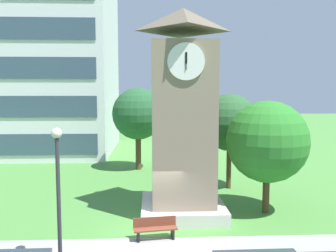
{
  "coord_description": "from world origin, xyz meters",
  "views": [
    {
      "loc": [
        -0.2,
        -15.45,
        6.12
      ],
      "look_at": [
        0.67,
        3.1,
        4.31
      ],
      "focal_mm": 38.82,
      "sensor_mm": 36.0,
      "label": 1
    }
  ],
  "objects_px": {
    "park_bench": "(155,228)",
    "tree_streetside": "(267,142)",
    "clock_tower": "(183,125)",
    "street_lamp": "(58,179)",
    "tree_by_building": "(138,114)",
    "tree_near_tower": "(229,123)"
  },
  "relations": [
    {
      "from": "clock_tower",
      "to": "street_lamp",
      "type": "relative_size",
      "value": 2.06
    },
    {
      "from": "tree_streetside",
      "to": "tree_by_building",
      "type": "relative_size",
      "value": 0.89
    },
    {
      "from": "clock_tower",
      "to": "tree_streetside",
      "type": "xyz_separation_m",
      "value": [
        4.21,
        0.01,
        -0.86
      ]
    },
    {
      "from": "clock_tower",
      "to": "park_bench",
      "type": "bearing_deg",
      "value": -114.82
    },
    {
      "from": "tree_near_tower",
      "to": "tree_by_building",
      "type": "height_order",
      "value": "tree_by_building"
    },
    {
      "from": "park_bench",
      "to": "tree_near_tower",
      "type": "distance_m",
      "value": 9.72
    },
    {
      "from": "tree_by_building",
      "to": "park_bench",
      "type": "bearing_deg",
      "value": -85.11
    },
    {
      "from": "street_lamp",
      "to": "tree_by_building",
      "type": "relative_size",
      "value": 0.77
    },
    {
      "from": "park_bench",
      "to": "tree_by_building",
      "type": "height_order",
      "value": "tree_by_building"
    },
    {
      "from": "street_lamp",
      "to": "tree_streetside",
      "type": "relative_size",
      "value": 0.86
    },
    {
      "from": "clock_tower",
      "to": "street_lamp",
      "type": "distance_m",
      "value": 7.15
    },
    {
      "from": "street_lamp",
      "to": "tree_by_building",
      "type": "xyz_separation_m",
      "value": [
        2.21,
        15.59,
        1.24
      ]
    },
    {
      "from": "park_bench",
      "to": "tree_streetside",
      "type": "height_order",
      "value": "tree_streetside"
    },
    {
      "from": "clock_tower",
      "to": "park_bench",
      "type": "relative_size",
      "value": 5.41
    },
    {
      "from": "tree_streetside",
      "to": "tree_near_tower",
      "type": "height_order",
      "value": "tree_near_tower"
    },
    {
      "from": "tree_streetside",
      "to": "tree_near_tower",
      "type": "distance_m",
      "value": 4.74
    },
    {
      "from": "park_bench",
      "to": "tree_streetside",
      "type": "distance_m",
      "value": 7.11
    },
    {
      "from": "tree_near_tower",
      "to": "tree_by_building",
      "type": "distance_m",
      "value": 8.24
    },
    {
      "from": "tree_streetside",
      "to": "clock_tower",
      "type": "bearing_deg",
      "value": -179.8
    },
    {
      "from": "park_bench",
      "to": "tree_streetside",
      "type": "xyz_separation_m",
      "value": [
        5.61,
        3.03,
        3.14
      ]
    },
    {
      "from": "tree_streetside",
      "to": "tree_by_building",
      "type": "distance_m",
      "value": 12.44
    },
    {
      "from": "street_lamp",
      "to": "tree_streetside",
      "type": "bearing_deg",
      "value": 29.97
    }
  ]
}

